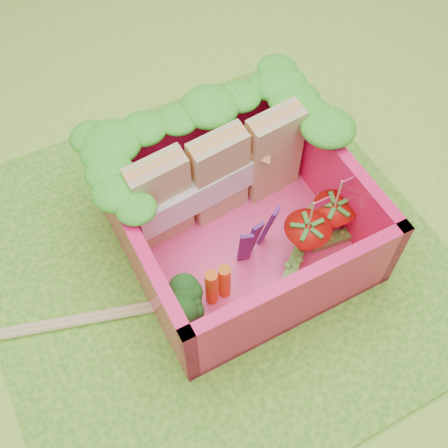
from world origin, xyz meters
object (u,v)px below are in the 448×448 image
chopsticks (66,322)px  strawberry_right (331,219)px  sandwich_stack (219,176)px  broccoli (184,306)px  strawberry_left (305,240)px  bento_box (239,215)px

chopsticks → strawberry_right: bearing=-6.7°
sandwich_stack → chopsticks: bearing=-165.5°
broccoli → strawberry_left: bearing=4.2°
bento_box → sandwich_stack: sandwich_stack is taller
sandwich_stack → strawberry_left: 0.62m
bento_box → sandwich_stack: bearing=88.8°
broccoli → strawberry_left: size_ratio=0.62×
broccoli → strawberry_right: bearing=6.5°
broccoli → chopsticks: size_ratio=0.13×
strawberry_left → chopsticks: strawberry_left is taller
chopsticks → broccoli: bearing=-27.4°
bento_box → broccoli: bearing=-146.7°
bento_box → strawberry_right: (0.50, -0.22, -0.09)m
strawberry_left → sandwich_stack: bearing=117.2°
strawberry_left → strawberry_right: bearing=14.7°
bento_box → chopsticks: bearing=-178.2°
bento_box → strawberry_left: size_ratio=2.55×
broccoli → chopsticks: broccoli is taller
sandwich_stack → chopsticks: sandwich_stack is taller
bento_box → broccoli: bento_box is taller
strawberry_right → chopsticks: strawberry_right is taller
sandwich_stack → strawberry_right: 0.71m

